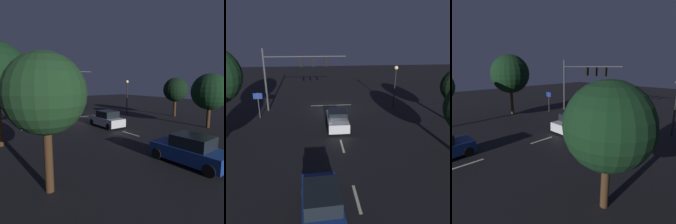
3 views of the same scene
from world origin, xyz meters
The scene contains 10 objects.
ground_plane centered at (0.00, 0.00, 0.00)m, with size 80.00×80.00×0.00m, color black.
traffic_signal_assembly centered at (4.08, 0.23, 4.84)m, with size 9.07×0.47×6.93m.
lane_dash_far centered at (0.00, 4.00, 0.00)m, with size 2.20×0.16×0.01m, color beige.
lane_dash_mid centered at (0.00, 10.00, 0.00)m, with size 2.20×0.16×0.01m, color beige.
lane_dash_near centered at (0.00, 16.00, 0.00)m, with size 2.20×0.16×0.01m, color beige.
stop_bar centered at (0.00, -0.95, 0.00)m, with size 5.00×0.16×0.01m, color beige.
car_approaching centered at (-0.02, 6.16, 0.80)m, with size 1.94×4.38×1.70m.
car_distant centered at (1.87, 17.13, 0.80)m, with size 2.07×4.43×1.70m.
street_lamp_left_kerb centered at (-7.25, 1.05, 3.50)m, with size 0.44×0.44×4.99m.
route_sign centered at (7.73, 2.77, 1.96)m, with size 0.90×0.09×2.72m.
Camera 2 is at (2.05, 25.50, 8.09)m, focal length 35.83 mm.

